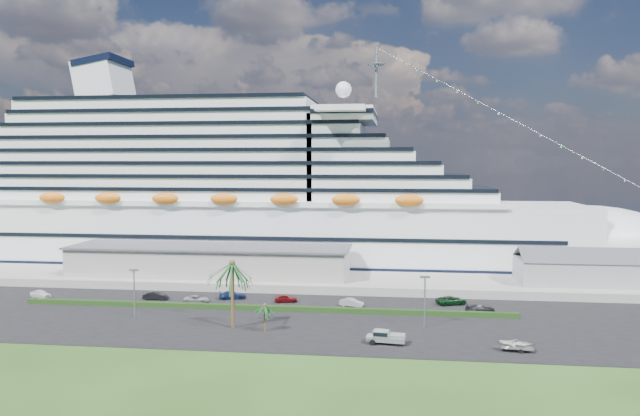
# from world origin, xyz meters

# --- Properties ---
(ground) EXTENTS (420.00, 420.00, 0.00)m
(ground) POSITION_xyz_m (0.00, 0.00, 0.00)
(ground) COLOR #274416
(ground) RESTS_ON ground
(asphalt_lot) EXTENTS (140.00, 38.00, 0.12)m
(asphalt_lot) POSITION_xyz_m (0.00, 11.00, 0.06)
(asphalt_lot) COLOR black
(asphalt_lot) RESTS_ON ground
(wharf) EXTENTS (240.00, 20.00, 1.80)m
(wharf) POSITION_xyz_m (0.00, 40.00, 0.90)
(wharf) COLOR gray
(wharf) RESTS_ON ground
(water) EXTENTS (420.00, 160.00, 0.02)m
(water) POSITION_xyz_m (0.00, 130.00, 0.01)
(water) COLOR black
(water) RESTS_ON ground
(cruise_ship) EXTENTS (191.00, 38.00, 54.00)m
(cruise_ship) POSITION_xyz_m (-21.53, 64.00, 16.69)
(cruise_ship) COLOR silver
(cruise_ship) RESTS_ON ground
(terminal_building) EXTENTS (61.00, 15.00, 6.30)m
(terminal_building) POSITION_xyz_m (-25.00, 40.00, 5.01)
(terminal_building) COLOR gray
(terminal_building) RESTS_ON wharf
(port_shed) EXTENTS (24.00, 12.31, 7.37)m
(port_shed) POSITION_xyz_m (52.00, 40.00, 4.40)
(port_shed) COLOR gray
(port_shed) RESTS_ON wharf
(hedge) EXTENTS (88.00, 1.10, 0.90)m
(hedge) POSITION_xyz_m (-8.00, 16.00, 0.57)
(hedge) COLOR black
(hedge) RESTS_ON asphalt_lot
(lamp_post_left) EXTENTS (1.60, 0.35, 8.27)m
(lamp_post_left) POSITION_xyz_m (-28.00, 8.00, 5.34)
(lamp_post_left) COLOR gray
(lamp_post_left) RESTS_ON asphalt_lot
(lamp_post_right) EXTENTS (1.60, 0.35, 8.27)m
(lamp_post_right) POSITION_xyz_m (20.00, 8.00, 5.34)
(lamp_post_right) COLOR gray
(lamp_post_right) RESTS_ON asphalt_lot
(palm_tall) EXTENTS (8.82, 8.82, 11.13)m
(palm_tall) POSITION_xyz_m (-10.00, 4.00, 9.20)
(palm_tall) COLOR #47301E
(palm_tall) RESTS_ON ground
(palm_short) EXTENTS (3.53, 3.53, 4.56)m
(palm_short) POSITION_xyz_m (-4.50, 2.50, 3.67)
(palm_short) COLOR #47301E
(palm_short) RESTS_ON ground
(parked_car_0) EXTENTS (4.84, 3.21, 1.53)m
(parked_car_0) POSITION_xyz_m (-52.55, 20.55, 0.89)
(parked_car_0) COLOR white
(parked_car_0) RESTS_ON asphalt_lot
(parked_car_1) EXTENTS (4.73, 1.83, 1.54)m
(parked_car_1) POSITION_xyz_m (-29.93, 21.77, 0.89)
(parked_car_1) COLOR black
(parked_car_1) RESTS_ON asphalt_lot
(parked_car_2) EXTENTS (4.86, 2.51, 1.31)m
(parked_car_2) POSITION_xyz_m (-21.42, 20.50, 0.78)
(parked_car_2) COLOR #9EA0A7
(parked_car_2) RESTS_ON asphalt_lot
(parked_car_3) EXTENTS (5.51, 3.43, 1.49)m
(parked_car_3) POSITION_xyz_m (-15.60, 24.34, 0.86)
(parked_car_3) COLOR navy
(parked_car_3) RESTS_ON asphalt_lot
(parked_car_4) EXTENTS (4.54, 2.78, 1.44)m
(parked_car_4) POSITION_xyz_m (-4.98, 22.70, 0.84)
(parked_car_4) COLOR #5F0C0E
(parked_car_4) RESTS_ON asphalt_lot
(parked_car_5) EXTENTS (4.64, 2.73, 1.44)m
(parked_car_5) POSITION_xyz_m (7.44, 20.90, 0.84)
(parked_car_5) COLOR #AAADB1
(parked_car_5) RESTS_ON asphalt_lot
(parked_car_6) EXTENTS (6.20, 4.32, 1.57)m
(parked_car_6) POSITION_xyz_m (25.55, 24.85, 0.91)
(parked_car_6) COLOR black
(parked_car_6) RESTS_ON asphalt_lot
(parked_car_7) EXTENTS (5.58, 3.54, 1.51)m
(parked_car_7) POSITION_xyz_m (29.98, 19.10, 0.87)
(parked_car_7) COLOR black
(parked_car_7) RESTS_ON asphalt_lot
(pickup_truck) EXTENTS (5.73, 2.62, 1.95)m
(pickup_truck) POSITION_xyz_m (14.08, -1.66, 1.19)
(pickup_truck) COLOR black
(pickup_truck) RESTS_ON asphalt_lot
(boat_trailer) EXTENTS (5.63, 4.00, 1.57)m
(boat_trailer) POSITION_xyz_m (32.17, -3.03, 1.16)
(boat_trailer) COLOR gray
(boat_trailer) RESTS_ON asphalt_lot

